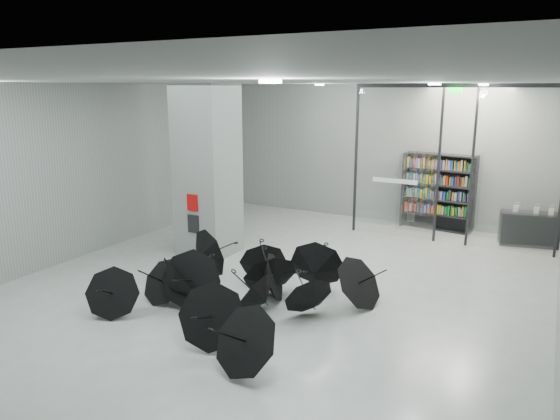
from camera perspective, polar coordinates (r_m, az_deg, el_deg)
The scene contains 9 objects.
room at distance 9.16m, azimuth -2.80°, elevation 6.68°, with size 14.00×14.02×4.01m.
column at distance 12.30m, azimuth -7.98°, elevation 4.32°, with size 1.20×1.20×4.00m, color slate.
fire_cabinet at distance 11.93m, azimuth -9.63°, elevation 0.81°, with size 0.28×0.04×0.38m, color #A50A07.
info_panel at distance 12.05m, azimuth -9.54°, elevation -1.51°, with size 0.30×0.03×0.42m, color black.
exit_sign at distance 13.29m, azimuth 18.75°, elevation 12.31°, with size 0.30×0.06×0.15m, color #0CE533.
glass_partition at distance 13.60m, azimuth 18.35°, elevation 5.41°, with size 5.06×0.08×4.00m.
bookshelf at distance 15.08m, azimuth 17.02°, elevation 1.92°, with size 1.93×0.39×2.13m, color black, non-canonical shape.
shop_counter at distance 14.50m, azimuth 25.84°, elevation -1.90°, with size 1.41×0.56×0.85m, color black.
umbrella_cluster at distance 9.44m, azimuth -4.36°, elevation -9.03°, with size 4.86×4.34×1.32m.
Camera 1 is at (4.68, -7.79, 3.91)m, focal length 33.18 mm.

